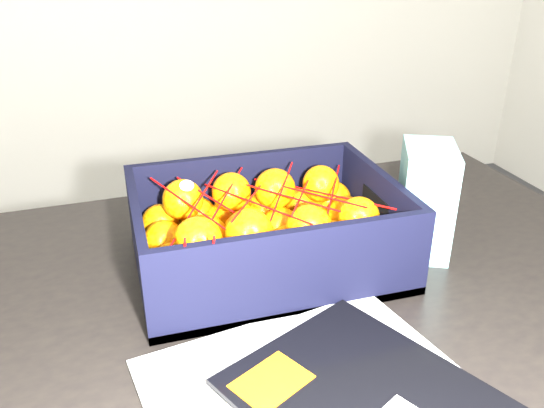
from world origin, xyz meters
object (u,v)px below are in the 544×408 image
object	(u,v)px
produce_crate	(266,240)
retail_carton	(425,200)
table	(256,368)
magazine_stack	(338,405)

from	to	relation	value
produce_crate	retail_carton	bearing A→B (deg)	-5.75
retail_carton	produce_crate	bearing A→B (deg)	-160.82
table	retail_carton	size ratio (longest dim) A/B	7.57
magazine_stack	produce_crate	bearing A→B (deg)	88.07
table	magazine_stack	bearing A→B (deg)	-79.84
table	produce_crate	bearing A→B (deg)	66.46
produce_crate	retail_carton	distance (m)	0.24
magazine_stack	retail_carton	distance (m)	0.37
table	retail_carton	distance (m)	0.34
retail_carton	table	bearing A→B (deg)	-139.79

